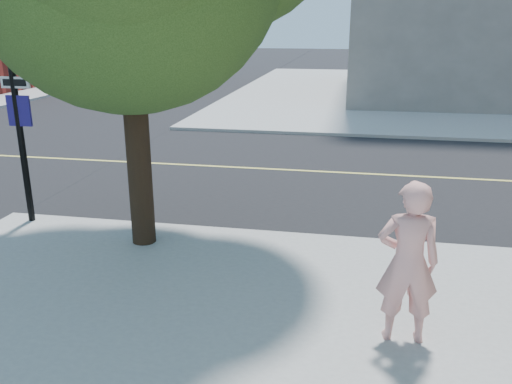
# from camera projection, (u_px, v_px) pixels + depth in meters

# --- Properties ---
(ground) EXTENTS (140.00, 140.00, 0.00)m
(ground) POSITION_uv_depth(u_px,v_px,m) (61.00, 222.00, 10.22)
(ground) COLOR black
(ground) RESTS_ON ground
(road_ew) EXTENTS (140.00, 9.00, 0.01)m
(road_ew) POSITION_uv_depth(u_px,v_px,m) (149.00, 163.00, 14.43)
(road_ew) COLOR black
(road_ew) RESTS_ON ground
(man_on_phone) EXTENTS (0.73, 0.51, 1.93)m
(man_on_phone) POSITION_uv_depth(u_px,v_px,m) (408.00, 263.00, 5.96)
(man_on_phone) COLOR pink
(man_on_phone) RESTS_ON sidewalk_se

